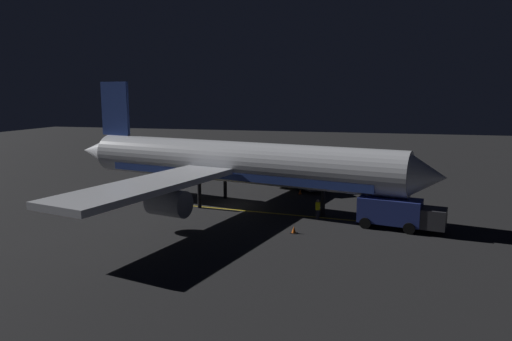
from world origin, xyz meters
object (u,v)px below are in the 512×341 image
at_px(ground_crew_worker, 318,209).
at_px(traffic_cone_near_right, 361,214).
at_px(catering_truck, 304,177).
at_px(traffic_cone_under_wing, 294,230).
at_px(traffic_cone_far, 300,192).
at_px(baggage_truck, 398,213).
at_px(airliner, 230,163).
at_px(traffic_cone_near_left, 323,207).

height_order(ground_crew_worker, traffic_cone_near_right, ground_crew_worker).
relative_size(catering_truck, traffic_cone_under_wing, 11.50).
distance_m(catering_truck, ground_crew_worker, 12.75).
bearing_deg(traffic_cone_under_wing, traffic_cone_far, -172.76).
distance_m(ground_crew_worker, traffic_cone_near_right, 4.05).
relative_size(baggage_truck, traffic_cone_far, 12.50).
bearing_deg(traffic_cone_under_wing, airliner, -135.02).
bearing_deg(baggage_truck, traffic_cone_far, -138.80).
height_order(airliner, traffic_cone_far, airliner).
relative_size(airliner, ground_crew_worker, 22.08).
bearing_deg(traffic_cone_far, ground_crew_worker, 17.66).
height_order(traffic_cone_near_left, traffic_cone_under_wing, same).
distance_m(traffic_cone_under_wing, traffic_cone_far, 14.14).
height_order(baggage_truck, traffic_cone_near_left, baggage_truck).
bearing_deg(traffic_cone_near_right, ground_crew_worker, -63.02).
bearing_deg(traffic_cone_under_wing, ground_crew_worker, 164.04).
xyz_separation_m(traffic_cone_near_left, traffic_cone_far, (-6.09, -3.08, 0.00)).
height_order(ground_crew_worker, traffic_cone_far, ground_crew_worker).
distance_m(airliner, traffic_cone_near_right, 13.03).
height_order(traffic_cone_near_right, traffic_cone_under_wing, same).
bearing_deg(airliner, traffic_cone_under_wing, 44.98).
distance_m(airliner, traffic_cone_under_wing, 11.35).
bearing_deg(baggage_truck, catering_truck, -144.90).
xyz_separation_m(catering_truck, ground_crew_worker, (12.36, 3.12, -0.45)).
bearing_deg(traffic_cone_near_left, baggage_truck, 53.46).
height_order(airliner, traffic_cone_near_right, airliner).
xyz_separation_m(baggage_truck, traffic_cone_near_left, (-4.76, -6.43, -1.02)).
distance_m(catering_truck, traffic_cone_near_left, 9.47).
height_order(catering_truck, traffic_cone_far, catering_truck).
bearing_deg(traffic_cone_near_right, traffic_cone_far, -139.60).
distance_m(baggage_truck, traffic_cone_under_wing, 8.41).
xyz_separation_m(airliner, ground_crew_worker, (3.12, 8.82, -3.18)).
relative_size(baggage_truck, traffic_cone_near_left, 12.50).
relative_size(catering_truck, ground_crew_worker, 3.64).
distance_m(baggage_truck, catering_truck, 16.65).
distance_m(traffic_cone_near_right, traffic_cone_under_wing, 7.90).
bearing_deg(airliner, catering_truck, 148.32).
distance_m(traffic_cone_near_right, traffic_cone_far, 10.21).
bearing_deg(traffic_cone_near_left, traffic_cone_far, -153.19).
xyz_separation_m(ground_crew_worker, traffic_cone_far, (-9.59, -3.05, -0.64)).
distance_m(traffic_cone_near_left, traffic_cone_far, 6.83).
distance_m(ground_crew_worker, traffic_cone_far, 10.08).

